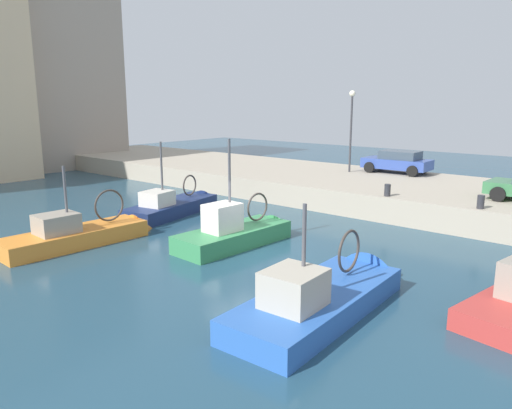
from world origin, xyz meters
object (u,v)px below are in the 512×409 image
Objects in this scene: fishing_boat_navy at (176,211)px; mooring_bollard_north at (387,190)px; fishing_boat_green at (240,240)px; fishing_boat_orange at (84,241)px; fishing_boat_blue at (326,305)px; quay_streetlamp at (351,118)px; parked_car_blue at (398,162)px; mooring_bollard_mid at (481,202)px.

mooring_bollard_north is (5.09, -8.65, 1.37)m from fishing_boat_navy.
fishing_boat_green is at bearing 158.05° from mooring_bollard_north.
fishing_boat_navy is at bearing 12.58° from fishing_boat_orange.
fishing_boat_green reaches higher than fishing_boat_blue.
fishing_boat_blue is 1.40× the size of quay_streetlamp.
fishing_boat_green reaches higher than fishing_boat_navy.
parked_car_blue is 7.16× the size of mooring_bollard_north.
parked_car_blue reaches higher than mooring_bollard_mid.
fishing_boat_orange is 17.17m from quay_streetlamp.
fishing_boat_blue reaches higher than parked_car_blue.
fishing_boat_navy is 12.09m from quay_streetlamp.
quay_streetlamp is (12.52, 2.41, 4.32)m from fishing_boat_green.
quay_streetlamp is (10.74, -3.47, 4.35)m from fishing_boat_navy.
mooring_bollard_mid is at bearing -90.00° from mooring_bollard_north.
parked_car_blue is 0.82× the size of quay_streetlamp.
fishing_boat_orange reaches higher than parked_car_blue.
parked_car_blue is (13.96, 0.01, 1.75)m from fishing_boat_green.
quay_streetlamp is (-1.44, 2.41, 2.57)m from parked_car_blue.
fishing_boat_navy is 10.13m from mooring_bollard_north.
fishing_boat_orange is 13.16m from mooring_bollard_north.
mooring_bollard_mid is 11.19m from quay_streetlamp.
fishing_boat_orange is at bearing 130.57° from fishing_boat_green.
fishing_boat_blue is at bearing 174.47° from mooring_bollard_mid.
fishing_boat_green is 6.54m from fishing_boat_blue.
fishing_boat_green is 7.53m from mooring_bollard_north.
fishing_boat_navy reaches higher than fishing_boat_blue.
fishing_boat_blue is 10.01m from mooring_bollard_mid.
fishing_boat_blue is at bearing -162.85° from mooring_bollard_north.
mooring_bollard_north is (10.81, -7.37, 1.36)m from fishing_boat_orange.
parked_car_blue is 3.80m from quay_streetlamp.
fishing_boat_blue is 1.07× the size of fishing_boat_orange.
fishing_boat_navy is 13.70m from mooring_bollard_mid.
mooring_bollard_north is 8.23m from quay_streetlamp.
mooring_bollard_north is (-7.09, -2.78, -0.41)m from parked_car_blue.
fishing_boat_green is at bearing 135.44° from mooring_bollard_mid.
parked_car_blue is (17.90, -4.60, 1.77)m from fishing_boat_orange.
fishing_boat_navy is at bearing 162.11° from quay_streetlamp.
fishing_boat_green is 0.84× the size of fishing_boat_blue.
fishing_boat_green is at bearing 62.78° from fishing_boat_blue.
mooring_bollard_north is at bearing -34.28° from fishing_boat_orange.
fishing_boat_green reaches higher than mooring_bollard_mid.
mooring_bollard_mid is at bearing -44.56° from fishing_boat_green.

